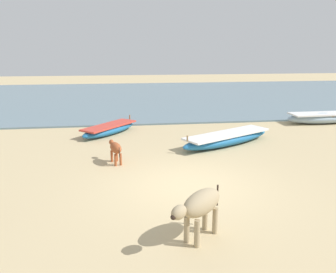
# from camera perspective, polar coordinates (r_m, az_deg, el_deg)

# --- Properties ---
(ground) EXTENTS (80.00, 80.00, 0.00)m
(ground) POSITION_cam_1_polar(r_m,az_deg,el_deg) (9.48, 3.61, -8.11)
(ground) COLOR tan
(sea_water) EXTENTS (60.00, 20.00, 0.08)m
(sea_water) POSITION_cam_1_polar(r_m,az_deg,el_deg) (26.57, -3.93, 6.62)
(sea_water) COLOR slate
(sea_water) RESTS_ON ground
(fishing_boat_2) EXTENTS (2.65, 2.95, 0.62)m
(fishing_boat_2) POSITION_cam_1_polar(r_m,az_deg,el_deg) (15.14, -9.67, 1.24)
(fishing_boat_2) COLOR #1E669E
(fishing_boat_2) RESTS_ON ground
(fishing_boat_3) EXTENTS (4.27, 2.91, 0.67)m
(fishing_boat_3) POSITION_cam_1_polar(r_m,az_deg,el_deg) (13.47, 9.77, -0.30)
(fishing_boat_3) COLOR #1E669E
(fishing_boat_3) RESTS_ON ground
(fishing_boat_4) EXTENTS (3.70, 1.13, 0.72)m
(fishing_boat_4) POSITION_cam_1_polar(r_m,az_deg,el_deg) (18.76, 24.15, 2.86)
(fishing_boat_4) COLOR #8CA5B7
(fishing_boat_4) RESTS_ON ground
(cow_adult_dun) EXTENTS (1.29, 1.24, 0.99)m
(cow_adult_dun) POSITION_cam_1_polar(r_m,az_deg,el_deg) (6.74, 5.34, -11.27)
(cow_adult_dun) COLOR tan
(cow_adult_dun) RESTS_ON ground
(calf_near_rust) EXTENTS (0.51, 1.06, 0.70)m
(calf_near_rust) POSITION_cam_1_polar(r_m,az_deg,el_deg) (11.21, -8.69, -1.94)
(calf_near_rust) COLOR #9E4C28
(calf_near_rust) RESTS_ON ground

